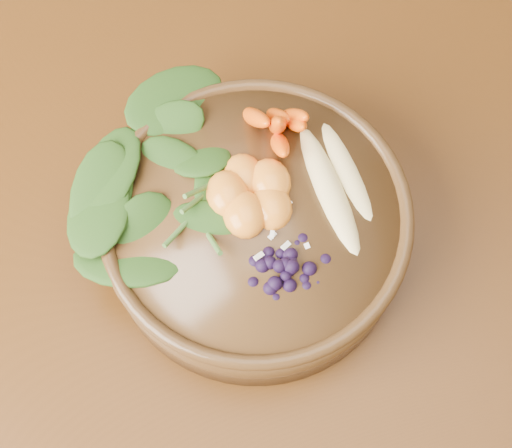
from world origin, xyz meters
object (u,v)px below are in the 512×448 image
object	(u,v)px
dining_table	(496,277)
kale_heap	(187,162)
carrot_cluster	(279,104)
stoneware_bowl	(256,229)
banana_halves	(339,173)
mandarin_cluster	(251,187)
blueberry_pile	(284,261)

from	to	relation	value
dining_table	kale_heap	bearing A→B (deg)	162.06
dining_table	carrot_cluster	bearing A→B (deg)	149.18
stoneware_bowl	carrot_cluster	size ratio (longest dim) A/B	3.63
banana_halves	mandarin_cluster	bearing A→B (deg)	170.25
stoneware_bowl	mandarin_cluster	size ratio (longest dim) A/B	3.15
dining_table	blueberry_pile	distance (m)	0.29
dining_table	stoneware_bowl	world-z (taller)	stoneware_bowl
blueberry_pile	kale_heap	bearing A→B (deg)	121.32
carrot_cluster	blueberry_pile	size ratio (longest dim) A/B	0.60
mandarin_cluster	blueberry_pile	world-z (taller)	blueberry_pile
stoneware_bowl	carrot_cluster	bearing A→B (deg)	65.83
dining_table	stoneware_bowl	size ratio (longest dim) A/B	6.18
dining_table	banana_halves	world-z (taller)	banana_halves
kale_heap	dining_table	bearing A→B (deg)	-17.94
kale_heap	banana_halves	world-z (taller)	kale_heap
dining_table	blueberry_pile	bearing A→B (deg)	-178.97
dining_table	blueberry_pile	world-z (taller)	blueberry_pile
kale_heap	blueberry_pile	world-z (taller)	kale_heap
kale_heap	carrot_cluster	bearing A→B (deg)	20.03
dining_table	blueberry_pile	xyz separation A→B (m)	(-0.23, -0.00, 0.18)
stoneware_bowl	mandarin_cluster	xyz separation A→B (m)	(-0.00, 0.02, 0.05)
kale_heap	blueberry_pile	bearing A→B (deg)	-58.68
mandarin_cluster	blueberry_pile	xyz separation A→B (m)	(0.01, -0.07, 0.00)
mandarin_cluster	dining_table	bearing A→B (deg)	-14.78
dining_table	kale_heap	xyz separation A→B (m)	(-0.29, 0.09, 0.18)
blueberry_pile	banana_halves	bearing A→B (deg)	48.00
blueberry_pile	stoneware_bowl	bearing A→B (deg)	102.38
mandarin_cluster	carrot_cluster	bearing A→B (deg)	59.71
stoneware_bowl	mandarin_cluster	bearing A→B (deg)	93.18
stoneware_bowl	banana_halves	distance (m)	0.09
stoneware_bowl	kale_heap	size ratio (longest dim) A/B	1.53
carrot_cluster	mandarin_cluster	xyz separation A→B (m)	(-0.04, -0.06, -0.02)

